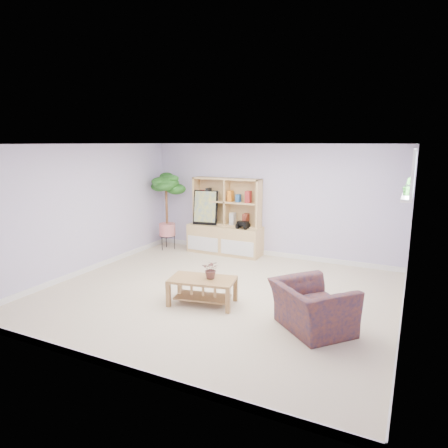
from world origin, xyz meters
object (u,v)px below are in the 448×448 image
at_px(storage_unit, 225,216).
at_px(floor_tree, 167,212).
at_px(coffee_table, 202,291).
at_px(armchair, 312,304).

height_order(storage_unit, floor_tree, floor_tree).
height_order(storage_unit, coffee_table, storage_unit).
relative_size(storage_unit, floor_tree, 0.95).
bearing_deg(coffee_table, floor_tree, 121.90).
xyz_separation_m(storage_unit, armchair, (2.64, -2.84, -0.47)).
relative_size(coffee_table, floor_tree, 0.56).
xyz_separation_m(coffee_table, armchair, (1.71, -0.12, 0.16)).
distance_m(storage_unit, coffee_table, 2.94).
bearing_deg(storage_unit, coffee_table, -71.03).
relative_size(floor_tree, armchair, 1.82).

